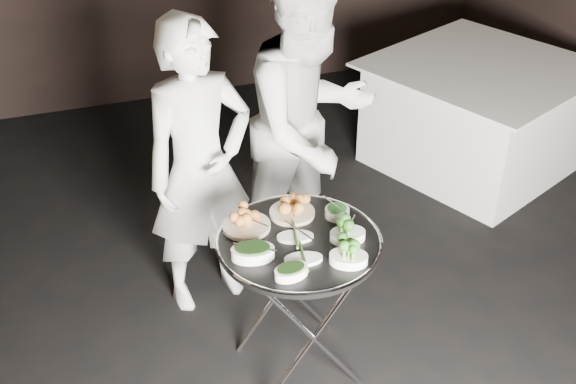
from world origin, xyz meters
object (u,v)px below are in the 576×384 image
object	(u,v)px
serving_tray	(299,242)
waiter_right	(310,127)
dining_table	(477,115)
tray_stand	(299,301)
waiter_left	(200,169)

from	to	relation	value
serving_tray	waiter_right	xyz separation A→B (m)	(0.36, 0.81, 0.12)
serving_tray	dining_table	distance (m)	2.45
tray_stand	waiter_left	bearing A→B (deg)	111.56
tray_stand	serving_tray	xyz separation A→B (m)	(0.00, 0.00, 0.34)
waiter_right	dining_table	bearing A→B (deg)	4.43
dining_table	waiter_right	bearing A→B (deg)	-155.86
tray_stand	waiter_left	distance (m)	0.85
dining_table	serving_tray	bearing A→B (deg)	-141.71
serving_tray	waiter_left	xyz separation A→B (m)	(-0.28, 0.71, 0.03)
serving_tray	waiter_right	distance (m)	0.89
waiter_left	waiter_right	bearing A→B (deg)	-4.63
tray_stand	dining_table	xyz separation A→B (m)	(1.90, 1.50, -0.05)
waiter_right	serving_tray	bearing A→B (deg)	-133.48
waiter_left	waiter_right	xyz separation A→B (m)	(0.64, 0.10, 0.09)
tray_stand	waiter_right	bearing A→B (deg)	66.23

